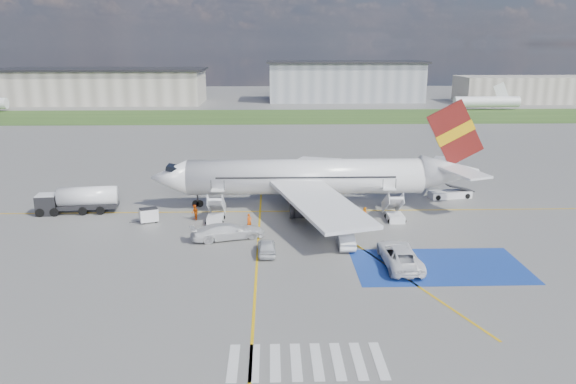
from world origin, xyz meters
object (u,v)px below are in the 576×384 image
Objects in this scene: car_silver_b at (345,240)px; belt_loader at (450,194)px; gpu_cart at (149,216)px; van_white_a at (400,252)px; car_silver_a at (267,247)px; fuel_tanker at (78,202)px; airliner at (318,177)px; van_white_b at (228,229)px.

belt_loader is at bearing -132.05° from car_silver_b.
van_white_a is at bearing -49.14° from gpu_cart.
car_silver_a is 0.67× the size of van_white_a.
gpu_cart is 20.68m from car_silver_b.
fuel_tanker reaches higher than van_white_a.
gpu_cart is 0.54× the size of car_silver_a.
car_silver_a is at bearing -111.12° from airliner.
airliner is 7.17× the size of van_white_b.
gpu_cart is at bearing -27.71° from van_white_a.
fuel_tanker is 2.08× the size of car_silver_b.
car_silver_a is (-21.68, -17.81, 0.27)m from belt_loader.
car_silver_a is 5.42m from van_white_b.
car_silver_a is 0.76× the size of van_white_b.
van_white_a is (5.28, -17.47, -2.30)m from airliner.
airliner is 9.46× the size of car_silver_a.
airliner reaches higher than van_white_a.
car_silver_b is at bearing -169.80° from car_silver_a.
car_silver_a is 11.32m from van_white_a.
fuel_tanker reaches higher than gpu_cart.
van_white_a is at bearing 164.05° from car_silver_a.
car_silver_b is 0.80× the size of van_white_b.
car_silver_b is at bearing -43.73° from gpu_cart.
belt_loader is (15.97, 3.03, -3.00)m from airliner.
fuel_tanker is at bearing 45.90° from van_white_b.
airliner is at bearing -73.37° from van_white_a.
belt_loader reaches higher than gpu_cart.
van_white_b is (-9.36, -10.78, -2.39)m from airliner.
belt_loader is 28.05m from car_silver_a.
airliner is 17.64× the size of gpu_cart.
airliner is 4.30× the size of fuel_tanker.
van_white_b reaches higher than car_silver_b.
car_silver_b is (7.06, 1.55, 0.01)m from car_silver_a.
gpu_cart is at bearing -175.00° from belt_loader.
gpu_cart is at bearing -39.80° from car_silver_a.
car_silver_b is 10.99m from van_white_b.
van_white_b reaches higher than gpu_cart.
car_silver_a is (20.36, -12.94, -0.54)m from fuel_tanker.
airliner reaches higher than car_silver_a.
car_silver_b is at bearing -84.14° from airliner.
van_white_b is at bearing -34.30° from fuel_tanker.
airliner is at bearing -178.35° from belt_loader.
fuel_tanker is 18.96m from van_white_b.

